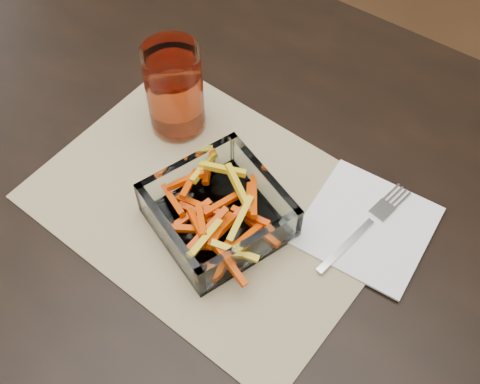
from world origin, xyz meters
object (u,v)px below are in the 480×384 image
at_px(dining_table, 169,198).
at_px(tumbler, 175,93).
at_px(glass_bowl, 218,213).
at_px(fork, 367,225).

bearing_deg(dining_table, tumbler, 110.52).
xyz_separation_m(dining_table, glass_bowl, (0.12, -0.04, 0.12)).
distance_m(glass_bowl, fork, 0.19).
bearing_deg(fork, tumbler, -169.75).
bearing_deg(dining_table, fork, 13.37).
relative_size(glass_bowl, fork, 1.11).
bearing_deg(dining_table, glass_bowl, -16.53).
bearing_deg(tumbler, dining_table, -69.48).
relative_size(tumbler, fork, 0.79).
bearing_deg(glass_bowl, dining_table, 163.47).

